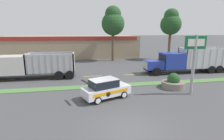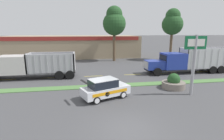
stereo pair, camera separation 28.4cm
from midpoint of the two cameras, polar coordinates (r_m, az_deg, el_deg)
The scene contains 16 objects.
ground_plane at distance 11.25m, azimuth 5.92°, elevation -18.53°, with size 600.00×600.00×0.00m, color #474749.
grass_verge at distance 19.05m, azimuth -0.98°, elevation -5.18°, with size 120.00×1.30×0.06m, color #517F42.
centre_line_2 at distance 25.17m, azimuth -31.12°, elevation -2.71°, with size 2.40×0.14×0.01m, color yellow.
centre_line_3 at distance 23.69m, azimuth -18.90°, elevation -2.43°, with size 2.40×0.14×0.01m, color yellow.
centre_line_4 at distance 23.39m, azimuth -5.74°, elevation -1.99°, with size 2.40×0.14×0.01m, color yellow.
centre_line_5 at distance 24.31m, azimuth 7.06°, elevation -1.47°, with size 2.40×0.14×0.01m, color yellow.
centre_line_6 at distance 26.33m, azimuth 18.41°, elevation -0.95°, with size 2.40×0.14×0.01m, color yellow.
centre_line_7 at distance 29.23m, azimuth 27.82°, elevation -0.49°, with size 2.40×0.14×0.01m, color yellow.
dump_truck_lead at distance 26.81m, azimuth 22.29°, elevation 2.40°, with size 12.62×2.71×3.53m.
dump_truck_mid at distance 24.34m, azimuth -26.80°, elevation 1.08°, with size 10.93×2.86×3.30m.
rally_car at distance 15.43m, azimuth -1.84°, elevation -6.04°, with size 4.54×3.19×1.82m.
store_sign_post at distance 17.40m, azimuth 25.78°, elevation 4.51°, with size 2.05×0.28×5.52m.
stone_planter at distance 19.41m, azimuth 19.83°, elevation -3.99°, with size 2.37×2.37×1.58m.
store_building_backdrop at distance 43.57m, azimuth -12.41°, elevation 7.65°, with size 30.37×12.10×4.88m.
tree_behind_left at distance 35.28m, azimuth 0.98°, elevation 15.49°, with size 4.51×4.51×10.72m.
tree_behind_centre at distance 38.56m, azimuth 19.35°, elevation 14.39°, with size 4.20×4.20×10.41m.
Camera 2 is at (-2.52, -9.32, 5.75)m, focal length 28.00 mm.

